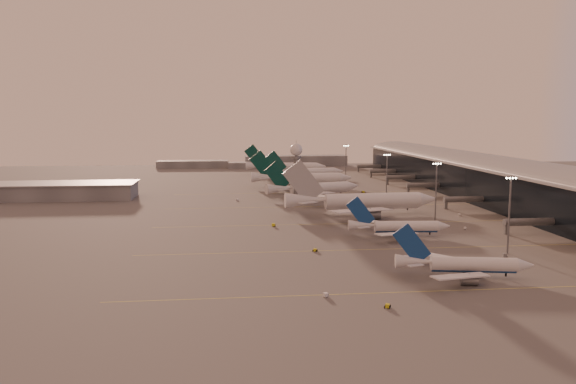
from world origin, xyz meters
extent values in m
plane|color=#4F4C4D|center=(0.00, 0.00, 0.00)|extent=(700.00, 700.00, 0.00)
cube|color=gold|center=(30.00, -35.00, 0.01)|extent=(180.00, 0.25, 0.02)
cube|color=gold|center=(30.00, 10.00, 0.01)|extent=(180.00, 0.25, 0.02)
cube|color=gold|center=(30.00, 55.00, 0.01)|extent=(180.00, 0.25, 0.02)
cube|color=gold|center=(30.00, 100.00, 0.01)|extent=(180.00, 0.25, 0.02)
cube|color=gold|center=(30.00, 150.00, 0.01)|extent=(180.00, 0.25, 0.02)
cube|color=black|center=(108.00, 110.00, 9.00)|extent=(36.00, 360.00, 18.00)
cylinder|color=gray|center=(108.00, 110.00, 18.00)|extent=(10.08, 360.00, 10.08)
cube|color=gray|center=(108.00, 110.00, 18.20)|extent=(40.00, 362.00, 0.80)
cylinder|color=#5B5D63|center=(82.00, 28.00, 4.50)|extent=(22.00, 2.80, 2.80)
cube|color=#5B5D63|center=(72.00, 28.00, 2.20)|extent=(1.20, 1.20, 4.40)
cylinder|color=#5B5D63|center=(82.00, 86.00, 4.50)|extent=(22.00, 2.80, 2.80)
cube|color=#5B5D63|center=(72.00, 86.00, 2.20)|extent=(1.20, 1.20, 4.40)
cylinder|color=#5B5D63|center=(82.00, 142.00, 4.50)|extent=(22.00, 2.80, 2.80)
cube|color=#5B5D63|center=(72.00, 142.00, 2.20)|extent=(1.20, 1.20, 4.40)
cylinder|color=#5B5D63|center=(82.00, 184.00, 4.50)|extent=(22.00, 2.80, 2.80)
cube|color=#5B5D63|center=(72.00, 184.00, 2.20)|extent=(1.20, 1.20, 4.40)
cylinder|color=#5B5D63|center=(82.00, 226.00, 4.50)|extent=(22.00, 2.80, 2.80)
cube|color=#5B5D63|center=(72.00, 226.00, 2.20)|extent=(1.20, 1.20, 4.40)
cylinder|color=#5B5D63|center=(82.00, 266.00, 4.50)|extent=(22.00, 2.80, 2.80)
cube|color=#5B5D63|center=(72.00, 266.00, 2.20)|extent=(1.20, 1.20, 4.40)
cube|color=slate|center=(-120.00, 140.00, 4.00)|extent=(80.00, 25.00, 8.00)
cube|color=gray|center=(-120.00, 140.00, 8.20)|extent=(82.00, 27.00, 0.60)
cylinder|color=#5B5D63|center=(5.00, 120.00, 11.00)|extent=(2.60, 2.60, 22.00)
cylinder|color=#5B5D63|center=(5.00, 120.00, 22.50)|extent=(5.20, 5.20, 1.20)
sphere|color=silver|center=(5.00, 120.00, 26.40)|extent=(6.40, 6.40, 6.40)
cylinder|color=#5B5D63|center=(5.00, 120.00, 30.10)|extent=(0.16, 0.16, 2.00)
cylinder|color=#5B5D63|center=(58.00, 0.00, 12.50)|extent=(0.56, 0.56, 25.00)
cube|color=#5B5D63|center=(58.00, 0.00, 24.50)|extent=(3.60, 0.25, 0.25)
sphere|color=#FFEABF|center=(56.50, 0.00, 24.10)|extent=(0.56, 0.56, 0.56)
sphere|color=#FFEABF|center=(57.50, 0.00, 24.10)|extent=(0.56, 0.56, 0.56)
sphere|color=#FFEABF|center=(58.50, 0.00, 24.10)|extent=(0.56, 0.56, 0.56)
sphere|color=#FFEABF|center=(59.50, 0.00, 24.10)|extent=(0.56, 0.56, 0.56)
cylinder|color=#5B5D63|center=(55.00, 55.00, 12.50)|extent=(0.56, 0.56, 25.00)
cube|color=#5B5D63|center=(55.00, 55.00, 24.50)|extent=(3.60, 0.25, 0.25)
sphere|color=#FFEABF|center=(53.50, 55.00, 24.10)|extent=(0.56, 0.56, 0.56)
sphere|color=#FFEABF|center=(54.50, 55.00, 24.10)|extent=(0.56, 0.56, 0.56)
sphere|color=#FFEABF|center=(55.50, 55.00, 24.10)|extent=(0.56, 0.56, 0.56)
sphere|color=#FFEABF|center=(56.50, 55.00, 24.10)|extent=(0.56, 0.56, 0.56)
cylinder|color=#5B5D63|center=(50.00, 110.00, 12.50)|extent=(0.56, 0.56, 25.00)
cube|color=#5B5D63|center=(50.00, 110.00, 24.50)|extent=(3.60, 0.25, 0.25)
sphere|color=#FFEABF|center=(48.50, 110.00, 24.10)|extent=(0.56, 0.56, 0.56)
sphere|color=#FFEABF|center=(49.50, 110.00, 24.10)|extent=(0.56, 0.56, 0.56)
sphere|color=#FFEABF|center=(50.50, 110.00, 24.10)|extent=(0.56, 0.56, 0.56)
sphere|color=#FFEABF|center=(51.50, 110.00, 24.10)|extent=(0.56, 0.56, 0.56)
cylinder|color=#5B5D63|center=(48.00, 200.00, 12.50)|extent=(0.56, 0.56, 25.00)
cube|color=#5B5D63|center=(48.00, 200.00, 24.50)|extent=(3.60, 0.25, 0.25)
sphere|color=#FFEABF|center=(46.50, 200.00, 24.10)|extent=(0.56, 0.56, 0.56)
sphere|color=#FFEABF|center=(47.50, 200.00, 24.10)|extent=(0.56, 0.56, 0.56)
sphere|color=#FFEABF|center=(48.50, 200.00, 24.10)|extent=(0.56, 0.56, 0.56)
sphere|color=#FFEABF|center=(49.50, 200.00, 24.10)|extent=(0.56, 0.56, 0.56)
cube|color=slate|center=(-60.00, 320.00, 3.00)|extent=(60.00, 18.00, 6.00)
cube|color=slate|center=(30.00, 330.00, 4.50)|extent=(90.00, 20.00, 9.00)
cube|color=slate|center=(-10.00, 310.00, 2.50)|extent=(40.00, 15.00, 5.00)
cylinder|color=silver|center=(35.57, -24.65, 3.15)|extent=(23.00, 7.86, 3.86)
cylinder|color=navy|center=(35.57, -24.65, 2.28)|extent=(22.36, 6.72, 2.78)
cone|color=silver|center=(48.88, -27.07, 3.15)|extent=(5.01, 4.59, 3.86)
cone|color=silver|center=(19.74, -21.76, 3.63)|extent=(10.05, 5.50, 3.86)
cube|color=silver|center=(28.39, -32.99, 2.47)|extent=(16.78, 8.60, 1.21)
cylinder|color=slate|center=(31.51, -31.28, 0.71)|extent=(4.77, 3.26, 2.51)
cube|color=slate|center=(31.51, -31.28, 1.80)|extent=(0.35, 0.30, 1.54)
cube|color=silver|center=(31.80, -14.30, 2.47)|extent=(15.22, 13.15, 1.21)
cylinder|color=slate|center=(34.11, -17.01, 0.71)|extent=(4.77, 3.26, 2.51)
cube|color=slate|center=(34.11, -17.01, 1.80)|extent=(0.35, 0.30, 1.54)
cube|color=navy|center=(19.27, -21.67, 8.41)|extent=(10.49, 2.25, 11.51)
cube|color=silver|center=(18.98, -26.08, 3.73)|extent=(4.67, 2.77, 0.25)
cube|color=silver|center=(20.56, -17.45, 3.73)|extent=(4.51, 3.93, 0.25)
cylinder|color=black|center=(44.05, -26.19, 0.51)|extent=(0.51, 0.51, 1.02)
cylinder|color=black|center=(34.17, -22.12, 0.56)|extent=(1.19, 0.70, 1.12)
cylinder|color=black|center=(33.37, -26.52, 0.56)|extent=(1.19, 0.70, 1.12)
cylinder|color=silver|center=(34.11, 28.53, 3.18)|extent=(23.13, 5.64, 3.90)
cylinder|color=navy|center=(34.11, 28.53, 2.30)|extent=(22.59, 4.51, 2.81)
cone|color=silver|center=(47.73, 27.48, 3.18)|extent=(4.72, 4.23, 3.90)
cone|color=silver|center=(17.90, 29.77, 3.67)|extent=(9.87, 4.62, 3.90)
cube|color=silver|center=(27.77, 19.39, 2.50)|extent=(16.72, 10.15, 1.23)
cylinder|color=slate|center=(30.72, 21.44, 0.72)|extent=(4.61, 2.87, 2.53)
cube|color=slate|center=(30.72, 21.44, 1.82)|extent=(0.33, 0.28, 1.56)
cube|color=silver|center=(29.23, 38.52, 2.50)|extent=(16.05, 12.11, 1.23)
cylinder|color=slate|center=(31.84, 36.05, 0.72)|extent=(4.61, 2.87, 2.53)
cube|color=slate|center=(31.84, 36.05, 1.82)|extent=(0.33, 0.28, 1.56)
cube|color=navy|center=(17.42, 29.80, 8.49)|extent=(10.70, 1.18, 11.62)
cube|color=silver|center=(17.59, 25.35, 3.77)|extent=(4.73, 3.18, 0.26)
cube|color=silver|center=(18.27, 34.18, 3.77)|extent=(4.66, 3.68, 0.26)
cylinder|color=black|center=(42.78, 27.86, 0.51)|extent=(0.51, 0.51, 1.03)
cylinder|color=black|center=(32.44, 30.92, 0.56)|extent=(1.16, 0.60, 1.13)
cylinder|color=black|center=(32.09, 26.42, 0.56)|extent=(1.16, 0.60, 1.13)
cylinder|color=silver|center=(34.10, 76.36, 4.66)|extent=(43.23, 8.65, 6.71)
cylinder|color=silver|center=(34.10, 76.36, 3.15)|extent=(42.29, 6.73, 4.83)
cone|color=silver|center=(59.72, 77.52, 4.66)|extent=(8.61, 7.08, 6.71)
cone|color=silver|center=(3.64, 74.98, 5.50)|extent=(18.30, 7.52, 6.71)
cube|color=silver|center=(24.44, 58.03, 3.48)|extent=(30.19, 21.85, 1.99)
cylinder|color=slate|center=(29.44, 62.49, 0.76)|extent=(8.51, 4.74, 4.36)
cube|color=slate|center=(29.44, 62.49, 2.31)|extent=(0.34, 0.29, 2.69)
cube|color=silver|center=(22.83, 93.73, 3.48)|extent=(30.92, 19.69, 1.99)
cylinder|color=slate|center=(28.21, 89.75, 0.76)|extent=(8.51, 4.74, 4.36)
cube|color=slate|center=(28.21, 89.75, 2.31)|extent=(0.34, 0.29, 2.69)
cube|color=#95979C|center=(2.74, 74.94, 13.43)|extent=(18.61, 1.22, 19.93)
cube|color=silver|center=(3.66, 66.66, 5.66)|extent=(8.80, 6.72, 0.27)
cube|color=silver|center=(2.91, 83.27, 5.66)|extent=(8.87, 6.17, 0.27)
cylinder|color=black|center=(50.42, 77.10, 0.54)|extent=(0.54, 0.54, 1.08)
cylinder|color=black|center=(30.53, 78.58, 0.60)|extent=(1.21, 0.59, 1.19)
cylinder|color=black|center=(30.75, 73.82, 0.60)|extent=(1.21, 0.59, 1.19)
cylinder|color=silver|center=(19.64, 133.20, 3.85)|extent=(33.93, 14.84, 5.45)
cylinder|color=silver|center=(19.64, 133.20, 2.63)|extent=(32.85, 13.19, 3.92)
cone|color=silver|center=(38.97, 138.94, 3.85)|extent=(7.82, 7.08, 5.45)
cone|color=silver|center=(-3.34, 126.37, 4.53)|extent=(15.13, 9.26, 5.45)
cube|color=silver|center=(15.71, 117.21, 2.90)|extent=(21.47, 21.25, 1.61)
cylinder|color=slate|center=(18.72, 121.60, 0.66)|extent=(7.28, 5.26, 3.54)
cube|color=slate|center=(18.72, 121.60, 1.94)|extent=(0.34, 0.31, 2.18)
cube|color=silver|center=(7.62, 144.45, 2.90)|extent=(25.17, 10.44, 1.61)
cylinder|color=slate|center=(12.54, 142.40, 0.66)|extent=(7.28, 5.26, 3.54)
cube|color=slate|center=(12.54, 142.40, 1.94)|extent=(0.34, 0.31, 2.18)
cube|color=#06312C|center=(-4.02, 126.17, 11.04)|extent=(14.46, 4.58, 16.12)
cube|color=silver|center=(-1.70, 120.03, 4.67)|extent=(6.48, 6.23, 0.23)
cube|color=silver|center=(-5.43, 132.57, 4.67)|extent=(6.85, 3.49, 0.23)
cylinder|color=black|center=(31.95, 136.85, 0.47)|extent=(0.47, 0.47, 0.94)
cylinder|color=black|center=(16.44, 134.40, 0.52)|extent=(1.12, 0.74, 1.03)
cylinder|color=black|center=(17.62, 130.44, 0.52)|extent=(1.12, 0.74, 1.03)
cylinder|color=silver|center=(19.60, 175.70, 4.39)|extent=(38.62, 6.72, 6.22)
cylinder|color=silver|center=(19.60, 175.70, 3.00)|extent=(37.83, 4.97, 4.48)
cone|color=silver|center=(42.60, 175.40, 4.39)|extent=(7.54, 6.31, 6.22)
cone|color=silver|center=(-7.75, 176.06, 5.17)|extent=(16.24, 6.43, 6.22)
cube|color=silver|center=(9.89, 159.61, 3.31)|extent=(27.85, 18.58, 1.84)
cylinder|color=slate|center=(14.66, 163.38, 0.75)|extent=(7.51, 4.14, 4.04)
cube|color=slate|center=(14.66, 163.38, 2.22)|extent=(0.33, 0.27, 2.49)
cube|color=silver|center=(10.32, 192.03, 3.31)|extent=(27.65, 19.15, 1.84)
cylinder|color=slate|center=(14.98, 188.14, 0.75)|extent=(7.51, 4.14, 4.04)
cube|color=slate|center=(14.98, 188.14, 2.22)|extent=(0.33, 0.27, 2.49)
cube|color=#06312C|center=(-8.56, 176.07, 12.59)|extent=(17.11, 0.60, 18.40)
cube|color=silver|center=(-8.12, 168.60, 5.33)|extent=(7.94, 5.71, 0.27)
cube|color=silver|center=(-7.93, 183.52, 5.33)|extent=(7.92, 5.86, 0.27)
cylinder|color=black|center=(34.25, 175.51, 0.54)|extent=(0.54, 0.54, 1.07)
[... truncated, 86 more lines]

